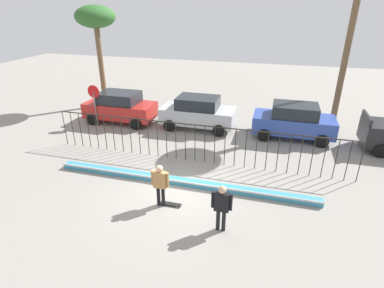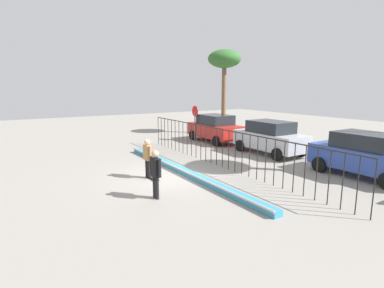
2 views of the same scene
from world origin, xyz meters
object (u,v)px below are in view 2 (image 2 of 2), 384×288
Objects in this scene: camera_operator at (155,170)px; parked_car_red at (215,128)px; skateboard at (153,178)px; parked_car_silver at (270,137)px; palm_tree_short at (224,62)px; skateboarder at (147,155)px; parked_car_blue at (365,155)px; stop_sign at (195,118)px.

camera_operator is 11.51m from parked_car_red.
camera_operator is (2.03, -0.83, 0.96)m from skateboard.
parked_car_silver is 0.64× the size of palm_tree_short.
skateboard is at bearing 26.20° from camera_operator.
parked_car_silver is at bearing -18.44° from palm_tree_short.
skateboarder is at bearing -56.29° from parked_car_red.
parked_car_blue is 0.64× the size of palm_tree_short.
stop_sign is at bearing -139.93° from parked_car_red.
camera_operator is at bearing -26.83° from skateboarder.
parked_car_red reaches higher than skateboard.
skateboard is 7.93m from parked_car_silver.
stop_sign is at bearing 128.87° from skateboard.
parked_car_red and parked_car_silver have the same top height.
parked_car_red reaches higher than camera_operator.
skateboarder is at bearing -122.70° from parked_car_blue.
palm_tree_short reaches higher than stop_sign.
parked_car_silver is at bearing 85.50° from skateboarder.
skateboard is 0.19× the size of parked_car_red.
parked_car_red is at bearing -46.07° from palm_tree_short.
camera_operator reaches higher than skateboarder.
skateboard is 0.47× the size of camera_operator.
parked_car_silver is 9.40m from palm_tree_short.
palm_tree_short is at bearing 2.23° from camera_operator.
skateboard is at bearing 5.17° from skateboarder.
parked_car_silver is at bearing 178.30° from parked_car_blue.
skateboarder is 0.39× the size of parked_car_blue.
skateboard is 0.19× the size of parked_car_blue.
skateboard is 9.02m from parked_car_blue.
parked_car_blue is (4.73, 7.92, -0.03)m from skateboarder.
parked_car_blue reaches higher than skateboard.
palm_tree_short is at bearing 131.42° from parked_car_red.
skateboard is at bearing -42.98° from stop_sign.
stop_sign is 0.37× the size of palm_tree_short.
palm_tree_short reaches higher than parked_car_red.
parked_car_red is (-7.94, 8.34, -0.04)m from camera_operator.
skateboarder is at bearing -86.64° from parked_car_silver.
palm_tree_short is (-13.05, 2.53, 4.83)m from parked_car_blue.
parked_car_red and parked_car_blue have the same top height.
skateboard is at bearing -50.12° from palm_tree_short.
stop_sign is 5.93m from palm_tree_short.
stop_sign reaches higher than camera_operator.
skateboarder is 0.25× the size of palm_tree_short.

